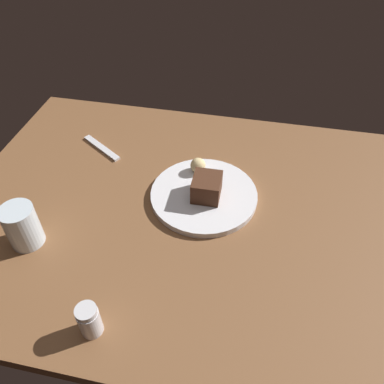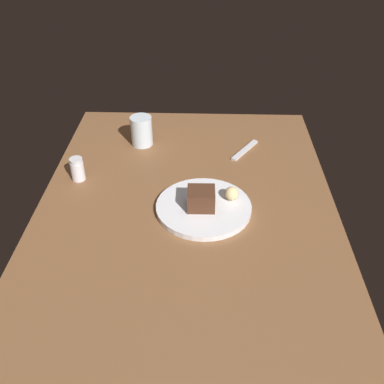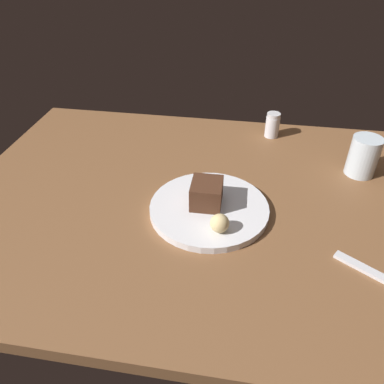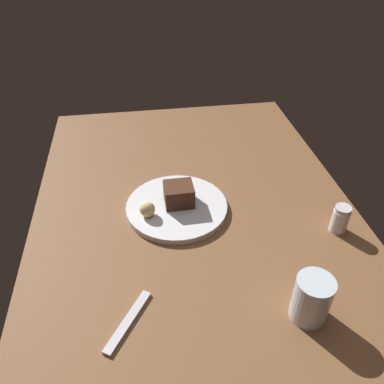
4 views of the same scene
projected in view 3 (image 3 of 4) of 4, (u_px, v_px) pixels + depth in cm
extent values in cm
cube|color=brown|center=(211.00, 203.00, 88.96)|extent=(120.00, 84.00, 3.00)
cylinder|color=silver|center=(208.00, 208.00, 83.81)|extent=(26.48, 26.48, 1.61)
cube|color=#472819|center=(207.00, 193.00, 82.32)|extent=(6.84, 7.55, 5.52)
sphere|color=#DBC184|center=(220.00, 223.00, 75.60)|extent=(3.93, 3.93, 3.93)
cylinder|color=silver|center=(272.00, 127.00, 110.95)|extent=(4.10, 4.10, 6.08)
cylinder|color=silver|center=(274.00, 115.00, 108.78)|extent=(3.90, 3.90, 1.20)
cylinder|color=silver|center=(363.00, 156.00, 93.64)|extent=(7.29, 7.29, 10.09)
cube|color=silver|center=(374.00, 274.00, 69.18)|extent=(13.54, 9.71, 0.70)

